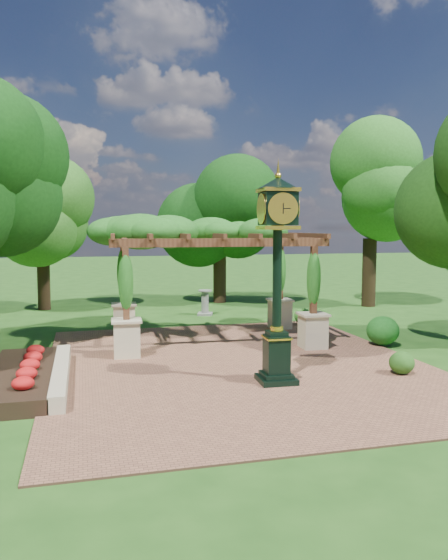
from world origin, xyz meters
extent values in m
plane|color=#1E4714|center=(0.00, 0.00, 0.00)|extent=(120.00, 120.00, 0.00)
cube|color=brown|center=(0.00, 1.00, 0.02)|extent=(10.00, 12.00, 0.04)
cube|color=#C6B793|center=(-4.60, 0.50, 0.20)|extent=(0.35, 5.00, 0.40)
cube|color=red|center=(-5.50, 0.50, 0.18)|extent=(1.50, 5.00, 0.36)
cube|color=black|center=(0.41, -0.90, 0.11)|extent=(0.91, 0.91, 0.13)
cube|color=black|center=(0.41, -0.90, 0.69)|extent=(0.57, 0.57, 0.98)
cube|color=gold|center=(0.41, -0.90, 1.13)|extent=(0.64, 0.64, 0.04)
cylinder|color=black|center=(0.41, -0.90, 2.54)|extent=(0.23, 0.23, 2.50)
cube|color=black|center=(0.41, -0.90, 4.17)|extent=(0.80, 0.80, 0.76)
cylinder|color=beige|center=(0.40, -1.29, 4.17)|extent=(0.65, 0.06, 0.65)
cone|color=black|center=(0.41, -0.90, 4.77)|extent=(1.02, 1.02, 0.27)
sphere|color=gold|center=(0.41, -0.90, 4.93)|extent=(0.15, 0.15, 0.15)
cube|color=beige|center=(-2.85, 2.68, 0.55)|extent=(0.77, 0.77, 1.02)
cube|color=#57321E|center=(-2.85, 2.68, 2.16)|extent=(0.19, 0.19, 2.10)
cube|color=beige|center=(2.81, 2.38, 0.55)|extent=(0.77, 0.77, 1.02)
cube|color=#57321E|center=(2.81, 2.38, 2.16)|extent=(0.19, 0.19, 2.10)
cube|color=beige|center=(-2.67, 6.07, 0.55)|extent=(0.77, 0.77, 1.02)
cube|color=#57321E|center=(-2.67, 6.07, 2.16)|extent=(0.19, 0.19, 2.10)
cube|color=beige|center=(2.98, 5.78, 0.55)|extent=(0.77, 0.77, 1.02)
cube|color=#57321E|center=(2.98, 5.78, 2.16)|extent=(0.19, 0.19, 2.10)
cube|color=#57321E|center=(-0.02, 2.53, 3.30)|extent=(6.57, 0.50, 0.25)
cube|color=#57321E|center=(0.16, 5.92, 3.30)|extent=(6.57, 0.50, 0.25)
ellipsoid|color=#215F1B|center=(0.07, 4.23, 3.61)|extent=(6.77, 4.41, 1.13)
cube|color=gray|center=(1.01, 9.64, 0.05)|extent=(0.76, 0.76, 0.11)
cylinder|color=gray|center=(1.01, 9.64, 0.55)|extent=(0.39, 0.39, 0.98)
cylinder|color=gray|center=(1.01, 9.64, 1.06)|extent=(0.72, 0.72, 0.05)
ellipsoid|color=#235117|center=(3.75, -1.01, 0.33)|extent=(0.82, 0.82, 0.57)
ellipsoid|color=#195818|center=(5.12, 2.21, 0.50)|extent=(1.12, 1.12, 0.92)
ellipsoid|color=#2D691E|center=(4.12, 6.20, 0.36)|extent=(0.82, 0.82, 0.64)
cylinder|color=black|center=(-5.77, 13.09, 1.20)|extent=(0.56, 0.56, 2.40)
ellipsoid|color=#2A5D1A|center=(-5.77, 13.09, 4.30)|extent=(3.52, 3.52, 3.79)
cylinder|color=#352315|center=(2.61, 13.41, 1.30)|extent=(0.64, 0.64, 2.59)
ellipsoid|color=#0F380E|center=(2.61, 13.41, 4.64)|extent=(3.97, 3.97, 4.09)
cylinder|color=black|center=(9.17, 10.30, 1.62)|extent=(0.65, 0.65, 3.24)
ellipsoid|color=#26631C|center=(9.17, 10.30, 5.79)|extent=(4.59, 4.59, 5.11)
camera|label=1|loc=(-4.03, -12.98, 3.73)|focal=35.00mm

